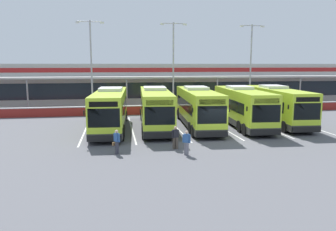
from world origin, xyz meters
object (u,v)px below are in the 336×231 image
Objects in this scene: coach_bus_leftmost at (110,110)px; pedestrian_with_handbag at (117,141)px; coach_bus_centre at (198,108)px; pedestrian_in_dark_coat at (175,137)px; pedestrian_near_bin at (186,142)px; coach_bus_right_centre at (242,107)px; lamp_post_east at (251,61)px; coach_bus_rightmost at (276,106)px; lamp_post_west at (91,61)px; coach_bus_left_centre at (155,109)px; lamp_post_centre at (173,61)px.

pedestrian_with_handbag is (0.46, -8.35, -0.93)m from coach_bus_leftmost.
coach_bus_centre is 7.59× the size of pedestrian_in_dark_coat.
coach_bus_leftmost is at bearing 117.82° from pedestrian_near_bin.
coach_bus_leftmost is 12.58m from coach_bus_right_centre.
coach_bus_rightmost is at bearing -98.90° from lamp_post_east.
lamp_post_west is 20.31m from lamp_post_east.
coach_bus_rightmost reaches higher than pedestrian_near_bin.
coach_bus_left_centre is 1.12× the size of lamp_post_east.
coach_bus_leftmost is 1.00× the size of coach_bus_rightmost.
pedestrian_with_handbag is 1.00× the size of pedestrian_near_bin.
coach_bus_leftmost and coach_bus_centre have the same top height.
pedestrian_near_bin is (0.44, -1.61, 0.00)m from pedestrian_in_dark_coat.
pedestrian_with_handbag is (-3.68, -8.71, -0.93)m from coach_bus_left_centre.
lamp_post_east reaches higher than coach_bus_left_centre.
lamp_post_west reaches higher than pedestrian_near_bin.
coach_bus_left_centre is 4.04m from coach_bus_centre.
coach_bus_leftmost is 1.12× the size of lamp_post_west.
coach_bus_right_centre is 7.59× the size of pedestrian_near_bin.
coach_bus_right_centre is at bearing -35.10° from lamp_post_west.
coach_bus_right_centre is (12.58, 0.12, 0.00)m from coach_bus_leftmost.
lamp_post_west reaches higher than coach_bus_centre.
coach_bus_right_centre is 1.12× the size of lamp_post_east.
coach_bus_rightmost is at bearing 41.25° from pedestrian_near_bin.
coach_bus_rightmost is 1.12× the size of lamp_post_east.
coach_bus_centre is 7.59× the size of pedestrian_near_bin.
lamp_post_west reaches higher than coach_bus_rightmost.
lamp_post_centre is at bearing 114.94° from coach_bus_right_centre.
coach_bus_right_centre is at bearing -65.06° from lamp_post_centre.
coach_bus_centre is (4.04, -0.18, 0.00)m from coach_bus_left_centre.
lamp_post_east is (9.89, 10.93, 4.50)m from coach_bus_centre.
coach_bus_right_centre reaches higher than pedestrian_in_dark_coat.
pedestrian_with_handbag is at bearing -86.88° from coach_bus_leftmost.
coach_bus_rightmost is (12.30, 0.30, 0.00)m from coach_bus_left_centre.
lamp_post_centre is (9.94, 0.08, 0.00)m from lamp_post_west.
pedestrian_near_bin is (4.50, -1.05, 0.02)m from pedestrian_with_handbag.
coach_bus_leftmost is 8.42m from pedestrian_with_handbag.
pedestrian_near_bin is at bearing -128.68° from coach_bus_right_centre.
pedestrian_in_dark_coat is (4.07, 0.56, 0.02)m from pedestrian_with_handbag.
lamp_post_east reaches higher than pedestrian_in_dark_coat.
coach_bus_left_centre is 1.00× the size of coach_bus_rightmost.
coach_bus_rightmost is 15.29m from pedestrian_near_bin.
lamp_post_west is at bearing 101.96° from coach_bus_leftmost.
pedestrian_near_bin is 0.15× the size of lamp_post_centre.
coach_bus_leftmost is at bearing -78.04° from lamp_post_west.
pedestrian_with_handbag is at bearing -110.93° from lamp_post_centre.
pedestrian_with_handbag is 4.63m from pedestrian_near_bin.
coach_bus_leftmost and coach_bus_left_centre have the same top height.
coach_bus_centre is at bearing 65.35° from pedestrian_in_dark_coat.
coach_bus_centre is at bearing -44.85° from lamp_post_west.
pedestrian_near_bin is (-3.22, -9.57, -0.91)m from coach_bus_centre.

